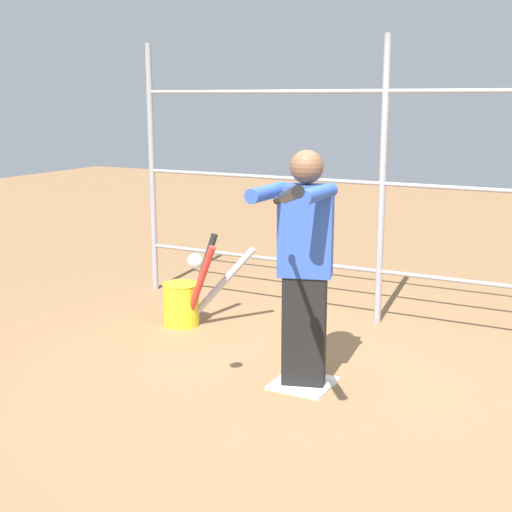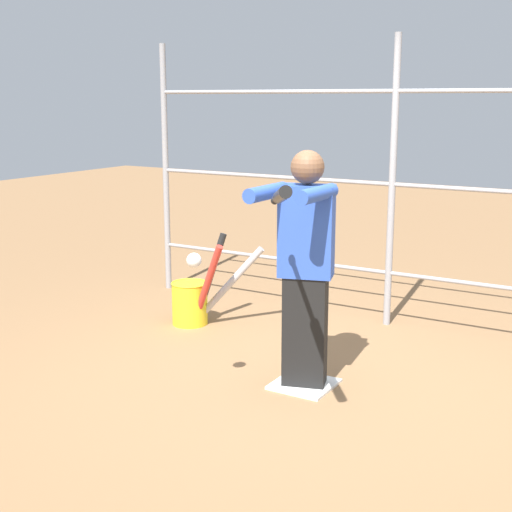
% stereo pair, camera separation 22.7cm
% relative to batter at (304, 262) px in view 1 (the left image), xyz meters
% --- Properties ---
extents(ground_plane, '(24.00, 24.00, 0.00)m').
position_rel_batter_xyz_m(ground_plane, '(0.00, -0.02, -0.88)').
color(ground_plane, olive).
extents(home_plate, '(0.40, 0.40, 0.02)m').
position_rel_batter_xyz_m(home_plate, '(0.00, -0.02, -0.87)').
color(home_plate, white).
rests_on(home_plate, ground).
extents(fence_backstop, '(4.87, 0.06, 2.47)m').
position_rel_batter_xyz_m(fence_backstop, '(0.00, -1.62, 0.36)').
color(fence_backstop, '#939399').
rests_on(fence_backstop, ground).
extents(batter, '(0.40, 0.63, 1.62)m').
position_rel_batter_xyz_m(batter, '(0.00, 0.00, 0.00)').
color(batter, black).
rests_on(batter, ground).
extents(baseball_bat_swinging, '(0.53, 0.80, 0.22)m').
position_rel_batter_xyz_m(baseball_bat_swinging, '(-0.29, 0.88, 0.57)').
color(baseball_bat_swinging, black).
extents(softball_in_flight, '(0.10, 0.10, 0.10)m').
position_rel_batter_xyz_m(softball_in_flight, '(0.50, 0.56, 0.07)').
color(softball_in_flight, white).
extents(bat_bucket, '(0.78, 0.44, 0.80)m').
position_rel_batter_xyz_m(bat_bucket, '(1.45, -0.75, -0.65)').
color(bat_bucket, yellow).
rests_on(bat_bucket, ground).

